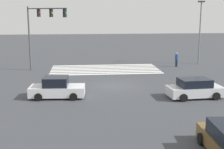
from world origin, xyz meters
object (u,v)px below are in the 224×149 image
Objects in this scene: car_1 at (57,88)px; street_light_pole_a at (200,27)px; car_0 at (195,89)px; pedestrian at (177,59)px; traffic_signal_mast at (40,24)px.

street_light_pole_a is at bearing 43.53° from car_1.
car_1 reaches higher than car_0.
pedestrian is at bearing 26.59° from street_light_pole_a.
car_0 is (-13.34, 11.79, -4.64)m from traffic_signal_mast.
street_light_pole_a reaches higher than car_1.
traffic_signal_mast is at bearing 134.52° from car_0.
traffic_signal_mast reaches higher than car_1.
traffic_signal_mast reaches higher than pedestrian.
car_0 is 0.55× the size of street_light_pole_a.
street_light_pole_a is at bearing 64.13° from car_0.
pedestrian reaches higher than car_1.
car_0 is 1.00× the size of car_1.
street_light_pole_a is at bearing 56.02° from traffic_signal_mast.
pedestrian is at bearing 46.30° from car_1.
car_1 is 2.51× the size of pedestrian.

